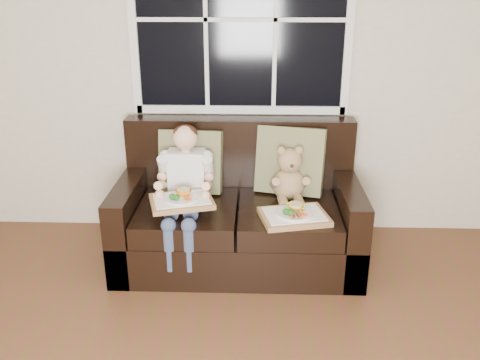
{
  "coord_description": "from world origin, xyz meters",
  "views": [
    {
      "loc": [
        0.07,
        -1.32,
        1.91
      ],
      "look_at": [
        -0.03,
        1.85,
        0.66
      ],
      "focal_mm": 38.0,
      "sensor_mm": 36.0,
      "label": 1
    }
  ],
  "objects_px": {
    "child": "(185,180)",
    "tray_left": "(182,200)",
    "tray_right": "(294,215)",
    "teddy_bear": "(289,178)",
    "loveseat": "(238,217)"
  },
  "relations": [
    {
      "from": "child",
      "to": "tray_right",
      "type": "relative_size",
      "value": 1.72
    },
    {
      "from": "child",
      "to": "teddy_bear",
      "type": "distance_m",
      "value": 0.73
    },
    {
      "from": "loveseat",
      "to": "tray_left",
      "type": "height_order",
      "value": "loveseat"
    },
    {
      "from": "child",
      "to": "tray_left",
      "type": "height_order",
      "value": "child"
    },
    {
      "from": "tray_left",
      "to": "teddy_bear",
      "type": "bearing_deg",
      "value": 8.09
    },
    {
      "from": "loveseat",
      "to": "teddy_bear",
      "type": "xyz_separation_m",
      "value": [
        0.36,
        0.02,
        0.3
      ]
    },
    {
      "from": "loveseat",
      "to": "tray_left",
      "type": "xyz_separation_m",
      "value": [
        -0.36,
        -0.31,
        0.26
      ]
    },
    {
      "from": "child",
      "to": "tray_right",
      "type": "height_order",
      "value": "child"
    },
    {
      "from": "loveseat",
      "to": "tray_right",
      "type": "height_order",
      "value": "loveseat"
    },
    {
      "from": "child",
      "to": "tray_left",
      "type": "xyz_separation_m",
      "value": [
        0.0,
        -0.19,
        -0.07
      ]
    },
    {
      "from": "tray_right",
      "to": "tray_left",
      "type": "bearing_deg",
      "value": 166.32
    },
    {
      "from": "loveseat",
      "to": "child",
      "type": "bearing_deg",
      "value": -161.91
    },
    {
      "from": "child",
      "to": "teddy_bear",
      "type": "xyz_separation_m",
      "value": [
        0.72,
        0.14,
        -0.03
      ]
    },
    {
      "from": "tray_left",
      "to": "tray_right",
      "type": "xyz_separation_m",
      "value": [
        0.74,
        -0.01,
        -0.09
      ]
    },
    {
      "from": "child",
      "to": "tray_left",
      "type": "bearing_deg",
      "value": -89.89
    }
  ]
}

